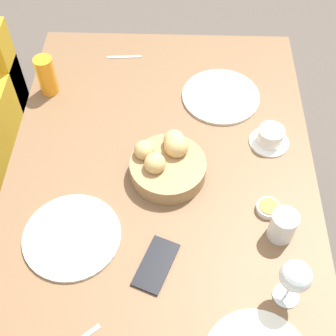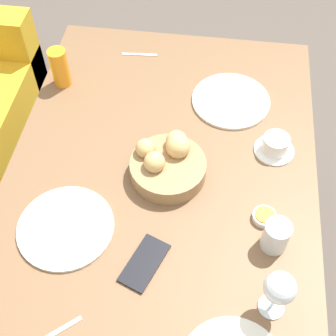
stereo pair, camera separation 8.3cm
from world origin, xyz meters
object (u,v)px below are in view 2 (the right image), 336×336
(plate_near_right, at_px, (231,100))
(coffee_cup, at_px, (275,145))
(bread_basket, at_px, (168,163))
(spoon_coffee, at_px, (140,54))
(plate_far_center, at_px, (66,227))
(cell_phone, at_px, (143,263))
(water_tumbler, at_px, (276,236))
(juice_glass, at_px, (60,67))
(wine_glass, at_px, (280,289))
(jam_bowl_honey, at_px, (264,216))

(plate_near_right, relative_size, coffee_cup, 2.11)
(bread_basket, distance_m, plate_near_right, 0.36)
(plate_near_right, bearing_deg, spoon_coffee, 60.25)
(plate_far_center, relative_size, cell_phone, 1.57)
(water_tumbler, xyz_separation_m, spoon_coffee, (0.71, 0.48, -0.04))
(water_tumbler, bearing_deg, juice_glass, 53.44)
(juice_glass, xyz_separation_m, water_tumbler, (-0.53, -0.71, -0.02))
(plate_near_right, bearing_deg, bread_basket, 151.76)
(plate_far_center, relative_size, coffee_cup, 2.14)
(water_tumbler, xyz_separation_m, cell_phone, (-0.10, 0.33, -0.04))
(juice_glass, distance_m, coffee_cup, 0.75)
(bread_basket, height_order, plate_far_center, bread_basket)
(wine_glass, distance_m, jam_bowl_honey, 0.27)
(spoon_coffee, relative_size, cell_phone, 0.76)
(water_tumbler, bearing_deg, bread_basket, 56.95)
(plate_far_center, xyz_separation_m, jam_bowl_honey, (0.10, -0.53, 0.01))
(bread_basket, height_order, jam_bowl_honey, bread_basket)
(jam_bowl_honey, bearing_deg, cell_phone, 119.97)
(plate_near_right, xyz_separation_m, plate_far_center, (-0.54, 0.42, 0.00))
(jam_bowl_honey, bearing_deg, juice_glass, 56.71)
(bread_basket, distance_m, cell_phone, 0.30)
(wine_glass, distance_m, coffee_cup, 0.50)
(cell_phone, bearing_deg, water_tumbler, -73.16)
(plate_far_center, distance_m, juice_glass, 0.58)
(plate_far_center, xyz_separation_m, wine_glass, (-0.15, -0.55, 0.11))
(bread_basket, height_order, water_tumbler, bread_basket)
(juice_glass, bearing_deg, plate_near_right, -91.43)
(juice_glass, bearing_deg, coffee_cup, -106.15)
(plate_far_center, distance_m, wine_glass, 0.58)
(coffee_cup, relative_size, cell_phone, 0.73)
(bread_basket, distance_m, juice_glass, 0.52)
(bread_basket, bearing_deg, water_tumbler, -123.05)
(spoon_coffee, distance_m, cell_phone, 0.82)
(wine_glass, bearing_deg, juice_glass, 45.32)
(plate_far_center, bearing_deg, juice_glass, 16.06)
(plate_far_center, bearing_deg, spoon_coffee, -5.84)
(bread_basket, xyz_separation_m, jam_bowl_honey, (-0.12, -0.28, -0.03))
(plate_near_right, relative_size, cell_phone, 1.55)
(coffee_cup, bearing_deg, plate_far_center, 121.96)
(wine_glass, relative_size, cell_phone, 0.94)
(plate_near_right, height_order, coffee_cup, coffee_cup)
(bread_basket, xyz_separation_m, wine_glass, (-0.37, -0.30, 0.07))
(bread_basket, height_order, coffee_cup, bread_basket)
(bread_basket, height_order, cell_phone, bread_basket)
(wine_glass, bearing_deg, water_tumbler, -1.52)
(wine_glass, bearing_deg, bread_basket, 39.15)
(plate_far_center, height_order, spoon_coffee, plate_far_center)
(juice_glass, xyz_separation_m, spoon_coffee, (0.18, -0.23, -0.07))
(plate_far_center, xyz_separation_m, water_tumbler, (0.03, -0.55, 0.04))
(plate_far_center, height_order, wine_glass, wine_glass)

